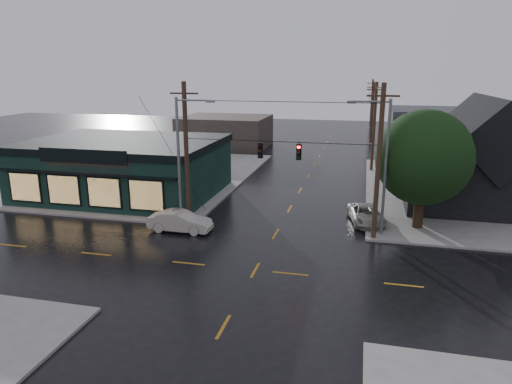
% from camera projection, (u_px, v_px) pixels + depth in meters
% --- Properties ---
extents(ground_plane, '(160.00, 160.00, 0.00)m').
position_uv_depth(ground_plane, '(255.00, 270.00, 25.63)').
color(ground_plane, black).
extents(sidewalk_nw, '(28.00, 28.00, 0.15)m').
position_uv_depth(sidewalk_nw, '(118.00, 174.00, 48.87)').
color(sidewalk_nw, gray).
rests_on(sidewalk_nw, ground).
extents(pizza_shop, '(16.30, 12.34, 4.90)m').
position_uv_depth(pizza_shop, '(125.00, 167.00, 40.48)').
color(pizza_shop, black).
rests_on(pizza_shop, ground).
extents(ne_building, '(12.60, 11.60, 8.75)m').
position_uv_depth(ne_building, '(483.00, 151.00, 37.08)').
color(ne_building, black).
rests_on(ne_building, ground).
extents(corner_tree, '(6.52, 6.52, 8.24)m').
position_uv_depth(corner_tree, '(424.00, 158.00, 30.92)').
color(corner_tree, black).
rests_on(corner_tree, ground).
extents(utility_pole_nw, '(2.00, 0.32, 10.15)m').
position_uv_depth(utility_pole_nw, '(189.00, 224.00, 33.19)').
color(utility_pole_nw, black).
rests_on(utility_pole_nw, ground).
extents(utility_pole_ne, '(2.00, 0.32, 10.15)m').
position_uv_depth(utility_pole_ne, '(373.00, 239.00, 30.28)').
color(utility_pole_ne, black).
rests_on(utility_pole_ne, ground).
extents(utility_pole_far_a, '(2.00, 0.32, 9.65)m').
position_uv_depth(utility_pole_far_a, '(371.00, 171.00, 50.48)').
color(utility_pole_far_a, black).
rests_on(utility_pole_far_a, ground).
extents(utility_pole_far_b, '(2.00, 0.32, 9.15)m').
position_uv_depth(utility_pole_far_b, '(370.00, 144.00, 69.26)').
color(utility_pole_far_b, black).
rests_on(utility_pole_far_b, ground).
extents(utility_pole_far_c, '(2.00, 0.32, 9.15)m').
position_uv_depth(utility_pole_far_c, '(370.00, 128.00, 88.04)').
color(utility_pole_far_c, black).
rests_on(utility_pole_far_c, ground).
extents(span_signal_assembly, '(13.00, 0.48, 1.23)m').
position_uv_depth(span_signal_assembly, '(279.00, 151.00, 30.23)').
color(span_signal_assembly, black).
rests_on(span_signal_assembly, ground).
extents(streetlight_nw, '(5.40, 0.30, 9.15)m').
position_uv_depth(streetlight_nw, '(182.00, 227.00, 32.60)').
color(streetlight_nw, slate).
rests_on(streetlight_nw, ground).
extents(streetlight_ne, '(5.40, 0.30, 9.15)m').
position_uv_depth(streetlight_ne, '(381.00, 236.00, 30.83)').
color(streetlight_ne, slate).
rests_on(streetlight_ne, ground).
extents(bg_building_west, '(12.00, 10.00, 4.40)m').
position_uv_depth(bg_building_west, '(226.00, 132.00, 65.76)').
color(bg_building_west, '#3C2E2B').
rests_on(bg_building_west, ground).
extents(bg_building_east, '(14.00, 12.00, 5.60)m').
position_uv_depth(bg_building_east, '(442.00, 129.00, 63.59)').
color(bg_building_east, '#2C2C32').
rests_on(bg_building_east, ground).
extents(sedan_cream, '(4.42, 1.54, 1.46)m').
position_uv_depth(sedan_cream, '(180.00, 221.00, 31.60)').
color(sedan_cream, '#B5AE9F').
rests_on(sedan_cream, ground).
extents(suv_silver, '(3.07, 5.03, 1.30)m').
position_uv_depth(suv_silver, '(366.00, 215.00, 33.30)').
color(suv_silver, gray).
rests_on(suv_silver, ground).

